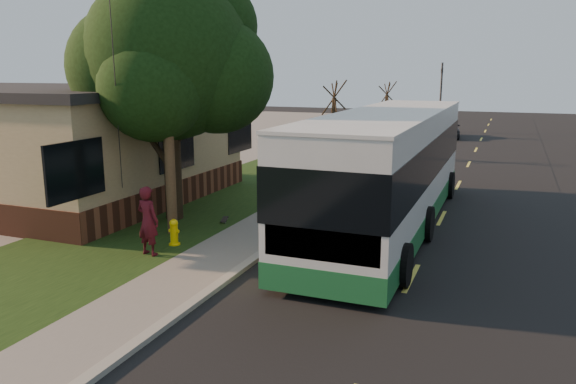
# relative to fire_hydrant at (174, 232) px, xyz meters

# --- Properties ---
(ground) EXTENTS (120.00, 120.00, 0.00)m
(ground) POSITION_rel_fire_hydrant_xyz_m (2.60, 0.00, -0.43)
(ground) COLOR black
(ground) RESTS_ON ground
(road) EXTENTS (8.00, 80.00, 0.01)m
(road) POSITION_rel_fire_hydrant_xyz_m (6.60, 10.00, -0.43)
(road) COLOR black
(road) RESTS_ON ground
(curb) EXTENTS (0.25, 80.00, 0.12)m
(curb) POSITION_rel_fire_hydrant_xyz_m (2.60, 10.00, -0.37)
(curb) COLOR gray
(curb) RESTS_ON ground
(sidewalk) EXTENTS (2.00, 80.00, 0.08)m
(sidewalk) POSITION_rel_fire_hydrant_xyz_m (1.60, 10.00, -0.39)
(sidewalk) COLOR slate
(sidewalk) RESTS_ON ground
(grass_verge) EXTENTS (5.00, 80.00, 0.07)m
(grass_verge) POSITION_rel_fire_hydrant_xyz_m (-1.90, 10.00, -0.40)
(grass_verge) COLOR black
(grass_verge) RESTS_ON ground
(building_lot) EXTENTS (15.00, 80.00, 0.04)m
(building_lot) POSITION_rel_fire_hydrant_xyz_m (-11.90, 10.00, -0.41)
(building_lot) COLOR slate
(building_lot) RESTS_ON ground
(fire_hydrant) EXTENTS (0.32, 0.32, 0.74)m
(fire_hydrant) POSITION_rel_fire_hydrant_xyz_m (0.00, 0.00, 0.00)
(fire_hydrant) COLOR yellow
(fire_hydrant) RESTS_ON grass_verge
(utility_pole) EXTENTS (2.86, 3.21, 9.07)m
(utility_pole) POSITION_rel_fire_hydrant_xyz_m (-0.71, 0.99, 4.20)
(utility_pole) COLOR #473321
(utility_pole) RESTS_ON ground
(leafy_tree) EXTENTS (6.30, 6.00, 7.80)m
(leafy_tree) POSITION_rel_fire_hydrant_xyz_m (-1.57, 2.65, 4.73)
(leafy_tree) COLOR black
(leafy_tree) RESTS_ON grass_verge
(bare_tree_near) EXTENTS (1.38, 1.21, 4.31)m
(bare_tree_near) POSITION_rel_fire_hydrant_xyz_m (-0.90, 18.00, 1.72)
(bare_tree_near) COLOR black
(bare_tree_near) RESTS_ON grass_verge
(bare_tree_far) EXTENTS (1.38, 1.21, 4.03)m
(bare_tree_far) POSITION_rel_fire_hydrant_xyz_m (-0.40, 30.00, 1.57)
(bare_tree_far) COLOR black
(bare_tree_far) RESTS_ON grass_verge
(traffic_signal) EXTENTS (0.18, 0.22, 5.50)m
(traffic_signal) POSITION_rel_fire_hydrant_xyz_m (3.10, 34.00, 2.73)
(traffic_signal) COLOR #2D2D30
(traffic_signal) RESTS_ON ground
(transit_bus) EXTENTS (3.11, 13.46, 3.64)m
(transit_bus) POSITION_rel_fire_hydrant_xyz_m (5.09, 4.32, 1.51)
(transit_bus) COLOR silver
(transit_bus) RESTS_ON ground
(skateboarder) EXTENTS (0.74, 0.55, 1.85)m
(skateboarder) POSITION_rel_fire_hydrant_xyz_m (-0.14, -0.98, 0.56)
(skateboarder) COLOR #470E17
(skateboarder) RESTS_ON grass_verge
(skateboard_main) EXTENTS (0.41, 0.73, 0.07)m
(skateboard_main) POSITION_rel_fire_hydrant_xyz_m (0.10, 2.78, -0.31)
(skateboard_main) COLOR black
(skateboard_main) RESTS_ON grass_verge
(dumpster) EXTENTS (1.88, 1.67, 1.40)m
(dumpster) POSITION_rel_fire_hydrant_xyz_m (-6.17, 4.10, 0.31)
(dumpster) COLOR black
(dumpster) RESTS_ON building_lot
(distant_car) EXTENTS (2.36, 4.60, 1.50)m
(distant_car) POSITION_rel_fire_hydrant_xyz_m (4.10, 30.26, 0.32)
(distant_car) COLOR black
(distant_car) RESTS_ON ground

